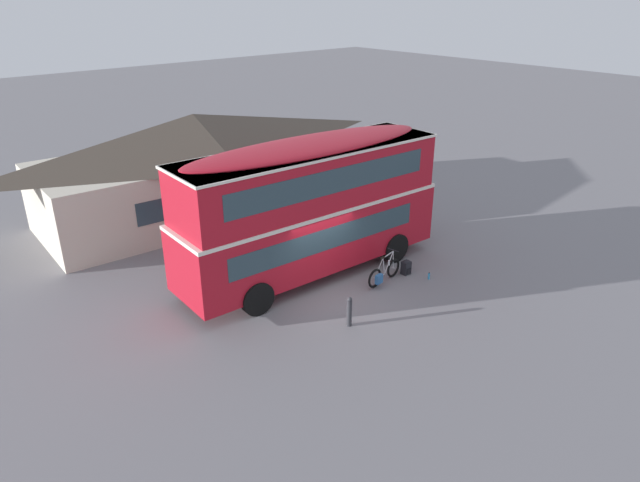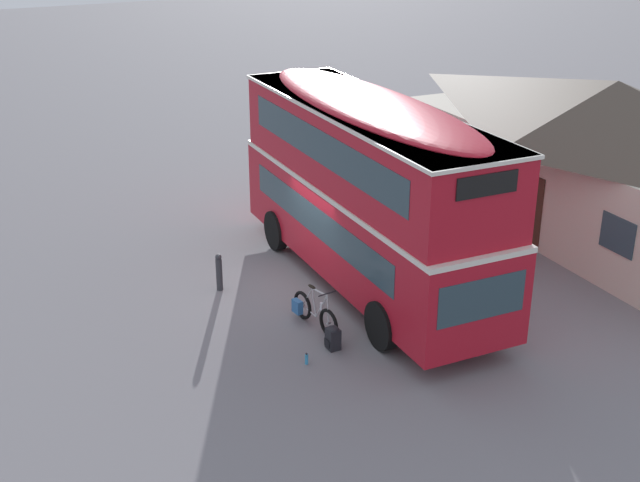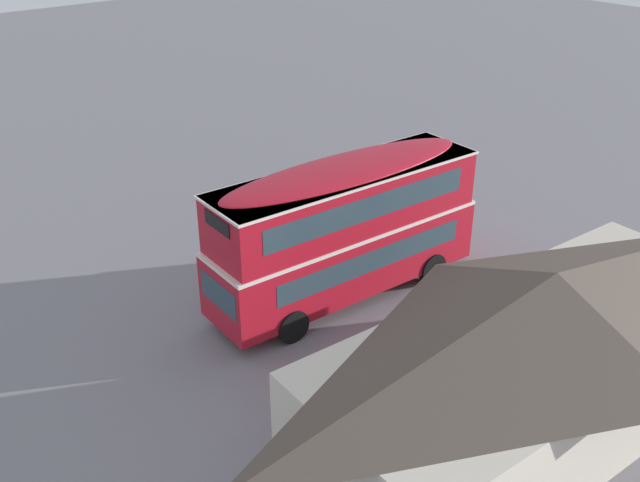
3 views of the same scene
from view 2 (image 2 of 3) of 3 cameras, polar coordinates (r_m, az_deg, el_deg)
The scene contains 7 objects.
ground_plane at distance 20.77m, azimuth -1.05°, elevation -3.17°, with size 120.00×120.00×0.00m, color slate.
double_decker_bus at distance 19.96m, azimuth 3.27°, elevation 3.91°, with size 9.79×2.99×4.79m.
touring_bicycle at distance 18.75m, azimuth -0.48°, elevation -4.92°, with size 1.73×0.58×1.06m.
backpack_on_ground at distance 17.93m, azimuth 0.90°, elevation -6.68°, with size 0.30×0.32×0.53m.
water_bottle_blue_sports at distance 17.46m, azimuth -0.94°, elevation -8.15°, with size 0.07×0.07×0.26m.
pub_building at distance 24.80m, azimuth 19.29°, elevation 5.53°, with size 13.95×6.36×4.41m.
kerb_bollard at distance 20.55m, azimuth -6.99°, elevation -2.11°, with size 0.16×0.16×0.97m.
Camera 2 is at (16.67, -8.36, 9.13)m, focal length 46.29 mm.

